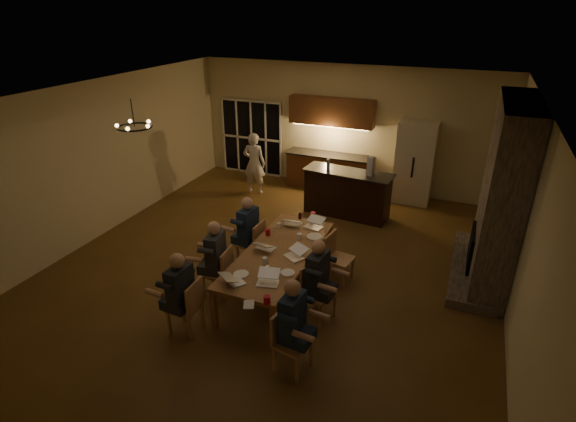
# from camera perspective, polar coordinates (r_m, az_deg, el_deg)

# --- Properties ---
(floor) EXTENTS (9.00, 9.00, 0.00)m
(floor) POSITION_cam_1_polar(r_m,az_deg,el_deg) (8.63, -1.59, -6.99)
(floor) COLOR brown
(floor) RESTS_ON ground
(back_wall) EXTENTS (8.00, 0.04, 3.20)m
(back_wall) POSITION_cam_1_polar(r_m,az_deg,el_deg) (11.96, 7.25, 10.45)
(back_wall) COLOR beige
(back_wall) RESTS_ON ground
(left_wall) EXTENTS (0.04, 9.00, 3.20)m
(left_wall) POSITION_cam_1_polar(r_m,az_deg,el_deg) (10.13, -23.10, 5.93)
(left_wall) COLOR beige
(left_wall) RESTS_ON ground
(right_wall) EXTENTS (0.04, 9.00, 3.20)m
(right_wall) POSITION_cam_1_polar(r_m,az_deg,el_deg) (7.37, 28.17, -1.94)
(right_wall) COLOR beige
(right_wall) RESTS_ON ground
(ceiling) EXTENTS (8.00, 9.00, 0.04)m
(ceiling) POSITION_cam_1_polar(r_m,az_deg,el_deg) (7.44, -1.89, 14.53)
(ceiling) COLOR white
(ceiling) RESTS_ON back_wall
(french_doors) EXTENTS (1.86, 0.08, 2.10)m
(french_doors) POSITION_cam_1_polar(r_m,az_deg,el_deg) (13.00, -4.61, 9.24)
(french_doors) COLOR black
(french_doors) RESTS_ON ground
(fireplace) EXTENTS (0.58, 2.50, 3.20)m
(fireplace) POSITION_cam_1_polar(r_m,az_deg,el_deg) (8.44, 25.56, 1.85)
(fireplace) COLOR #74695B
(fireplace) RESTS_ON ground
(kitchenette) EXTENTS (2.24, 0.68, 2.40)m
(kitchenette) POSITION_cam_1_polar(r_m,az_deg,el_deg) (11.85, 5.31, 8.39)
(kitchenette) COLOR brown
(kitchenette) RESTS_ON ground
(refrigerator) EXTENTS (0.90, 0.68, 2.00)m
(refrigerator) POSITION_cam_1_polar(r_m,az_deg,el_deg) (11.45, 15.80, 5.89)
(refrigerator) COLOR beige
(refrigerator) RESTS_ON ground
(dining_table) EXTENTS (1.10, 2.78, 0.75)m
(dining_table) POSITION_cam_1_polar(r_m,az_deg,el_deg) (7.79, -1.19, -7.60)
(dining_table) COLOR #A97043
(dining_table) RESTS_ON ground
(bar_island) EXTENTS (2.08, 0.86, 1.08)m
(bar_island) POSITION_cam_1_polar(r_m,az_deg,el_deg) (10.49, 7.51, 2.20)
(bar_island) COLOR black
(bar_island) RESTS_ON ground
(chair_left_near) EXTENTS (0.45, 0.45, 0.89)m
(chair_left_near) POSITION_cam_1_polar(r_m,az_deg,el_deg) (7.04, -13.01, -11.64)
(chair_left_near) COLOR tan
(chair_left_near) RESTS_ON ground
(chair_left_mid) EXTENTS (0.47, 0.47, 0.89)m
(chair_left_mid) POSITION_cam_1_polar(r_m,az_deg,el_deg) (7.73, -9.00, -7.61)
(chair_left_mid) COLOR tan
(chair_left_mid) RESTS_ON ground
(chair_left_far) EXTENTS (0.46, 0.46, 0.89)m
(chair_left_far) POSITION_cam_1_polar(r_m,az_deg,el_deg) (8.52, -4.81, -4.05)
(chair_left_far) COLOR tan
(chair_left_far) RESTS_ON ground
(chair_right_near) EXTENTS (0.51, 0.51, 0.89)m
(chair_right_near) POSITION_cam_1_polar(r_m,az_deg,el_deg) (6.24, 0.63, -16.39)
(chair_right_near) COLOR tan
(chair_right_near) RESTS_ON ground
(chair_right_mid) EXTENTS (0.56, 0.56, 0.89)m
(chair_right_mid) POSITION_cam_1_polar(r_m,az_deg,el_deg) (7.14, 3.97, -10.36)
(chair_right_mid) COLOR tan
(chair_right_mid) RESTS_ON ground
(chair_right_far) EXTENTS (0.50, 0.50, 0.89)m
(chair_right_far) POSITION_cam_1_polar(r_m,az_deg,el_deg) (8.05, 6.58, -6.01)
(chair_right_far) COLOR tan
(chair_right_far) RESTS_ON ground
(person_left_near) EXTENTS (0.64, 0.64, 1.38)m
(person_left_near) POSITION_cam_1_polar(r_m,az_deg,el_deg) (6.85, -13.43, -10.30)
(person_left_near) COLOR #272A32
(person_left_near) RESTS_ON ground
(person_right_near) EXTENTS (0.65, 0.65, 1.38)m
(person_right_near) POSITION_cam_1_polar(r_m,az_deg,el_deg) (6.15, 0.57, -14.19)
(person_right_near) COLOR #1E2A4B
(person_right_near) RESTS_ON ground
(person_left_mid) EXTENTS (0.68, 0.68, 1.38)m
(person_left_mid) POSITION_cam_1_polar(r_m,az_deg,el_deg) (7.61, -9.11, -6.04)
(person_left_mid) COLOR #373B41
(person_left_mid) RESTS_ON ground
(person_right_mid) EXTENTS (0.67, 0.67, 1.38)m
(person_right_mid) POSITION_cam_1_polar(r_m,az_deg,el_deg) (7.01, 3.74, -8.71)
(person_right_mid) COLOR #272A32
(person_right_mid) RESTS_ON ground
(person_left_far) EXTENTS (0.67, 0.67, 1.38)m
(person_left_far) POSITION_cam_1_polar(r_m,az_deg,el_deg) (8.40, -5.06, -2.63)
(person_left_far) COLOR #1E2A4B
(person_left_far) RESTS_ON ground
(standing_person) EXTENTS (0.62, 0.45, 1.61)m
(standing_person) POSITION_cam_1_polar(r_m,az_deg,el_deg) (11.63, -4.31, 6.05)
(standing_person) COLOR silver
(standing_person) RESTS_ON ground
(chandelier) EXTENTS (0.56, 0.56, 0.03)m
(chandelier) POSITION_cam_1_polar(r_m,az_deg,el_deg) (7.74, -18.90, 10.06)
(chandelier) COLOR black
(chandelier) RESTS_ON ceiling
(laptop_a) EXTENTS (0.42, 0.41, 0.23)m
(laptop_a) POSITION_cam_1_polar(r_m,az_deg,el_deg) (6.83, -6.79, -8.11)
(laptop_a) COLOR silver
(laptop_a) RESTS_ON dining_table
(laptop_b) EXTENTS (0.38, 0.35, 0.23)m
(laptop_b) POSITION_cam_1_polar(r_m,az_deg,el_deg) (6.74, -2.61, -8.42)
(laptop_b) COLOR silver
(laptop_b) RESTS_ON dining_table
(laptop_c) EXTENTS (0.36, 0.32, 0.23)m
(laptop_c) POSITION_cam_1_polar(r_m,az_deg,el_deg) (7.65, -2.85, -4.04)
(laptop_c) COLOR silver
(laptop_c) RESTS_ON dining_table
(laptop_d) EXTENTS (0.42, 0.40, 0.23)m
(laptop_d) POSITION_cam_1_polar(r_m,az_deg,el_deg) (7.38, 0.74, -5.17)
(laptop_d) COLOR silver
(laptop_d) RESTS_ON dining_table
(laptop_e) EXTENTS (0.34, 0.30, 0.23)m
(laptop_e) POSITION_cam_1_polar(r_m,az_deg,el_deg) (8.45, 0.62, -1.01)
(laptop_e) COLOR silver
(laptop_e) RESTS_ON dining_table
(laptop_f) EXTENTS (0.37, 0.34, 0.23)m
(laptop_f) POSITION_cam_1_polar(r_m,az_deg,el_deg) (8.35, 3.24, -1.41)
(laptop_f) COLOR silver
(laptop_f) RESTS_ON dining_table
(mug_front) EXTENTS (0.08, 0.08, 0.10)m
(mug_front) POSITION_cam_1_polar(r_m,az_deg,el_deg) (7.27, -2.95, -6.27)
(mug_front) COLOR white
(mug_front) RESTS_ON dining_table
(mug_mid) EXTENTS (0.09, 0.09, 0.10)m
(mug_mid) POSITION_cam_1_polar(r_m,az_deg,el_deg) (7.98, 1.45, -3.22)
(mug_mid) COLOR white
(mug_mid) RESTS_ON dining_table
(mug_back) EXTENTS (0.08, 0.08, 0.10)m
(mug_back) POSITION_cam_1_polar(r_m,az_deg,el_deg) (8.36, -1.20, -1.83)
(mug_back) COLOR white
(mug_back) RESTS_ON dining_table
(redcup_near) EXTENTS (0.10, 0.10, 0.12)m
(redcup_near) POSITION_cam_1_polar(r_m,az_deg,el_deg) (6.38, -2.68, -11.20)
(redcup_near) COLOR red
(redcup_near) RESTS_ON dining_table
(redcup_mid) EXTENTS (0.09, 0.09, 0.12)m
(redcup_mid) POSITION_cam_1_polar(r_m,az_deg,el_deg) (8.09, -2.58, -2.71)
(redcup_mid) COLOR red
(redcup_mid) RESTS_ON dining_table
(redcup_far) EXTENTS (0.10, 0.10, 0.12)m
(redcup_far) POSITION_cam_1_polar(r_m,az_deg,el_deg) (8.73, 3.16, -0.55)
(redcup_far) COLOR red
(redcup_far) RESTS_ON dining_table
(can_silver) EXTENTS (0.06, 0.06, 0.12)m
(can_silver) POSITION_cam_1_polar(r_m,az_deg,el_deg) (7.02, -2.59, -7.41)
(can_silver) COLOR #B2B2B7
(can_silver) RESTS_ON dining_table
(can_cola) EXTENTS (0.06, 0.06, 0.12)m
(can_cola) POSITION_cam_1_polar(r_m,az_deg,el_deg) (8.70, 1.52, -0.62)
(can_cola) COLOR #3F0F0C
(can_cola) RESTS_ON dining_table
(plate_near) EXTENTS (0.23, 0.23, 0.02)m
(plate_near) POSITION_cam_1_polar(r_m,az_deg,el_deg) (7.03, -0.05, -7.85)
(plate_near) COLOR white
(plate_near) RESTS_ON dining_table
(plate_left) EXTENTS (0.24, 0.24, 0.02)m
(plate_left) POSITION_cam_1_polar(r_m,az_deg,el_deg) (7.03, -5.97, -7.99)
(plate_left) COLOR white
(plate_left) RESTS_ON dining_table
(plate_far) EXTENTS (0.28, 0.28, 0.02)m
(plate_far) POSITION_cam_1_polar(r_m,az_deg,el_deg) (8.06, 3.37, -3.26)
(plate_far) COLOR white
(plate_far) RESTS_ON dining_table
(notepad) EXTENTS (0.22, 0.25, 0.01)m
(notepad) POSITION_cam_1_polar(r_m,az_deg,el_deg) (6.40, -4.99, -11.74)
(notepad) COLOR white
(notepad) RESTS_ON dining_table
(bar_bottle) EXTENTS (0.08, 0.08, 0.24)m
(bar_bottle) POSITION_cam_1_polar(r_m,az_deg,el_deg) (10.37, 5.14, 5.95)
(bar_bottle) COLOR #99999E
(bar_bottle) RESTS_ON bar_island
(bar_blender) EXTENTS (0.17, 0.17, 0.43)m
(bar_blender) POSITION_cam_1_polar(r_m,az_deg,el_deg) (10.08, 10.48, 5.61)
(bar_blender) COLOR silver
(bar_blender) RESTS_ON bar_island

